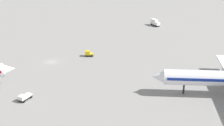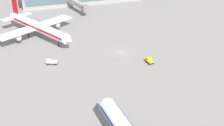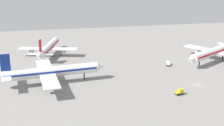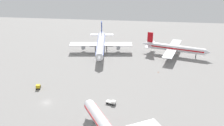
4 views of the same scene
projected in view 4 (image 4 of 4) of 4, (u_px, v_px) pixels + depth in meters
ground at (47, 103)px, 134.43m from camera, size 288.00×288.00×0.00m
airplane_at_gate at (175, 48)px, 185.41m from camera, size 43.44×35.50×13.45m
airplane_distant at (101, 44)px, 189.53m from camera, size 41.18×51.12×15.55m
pushback_tractor at (111, 102)px, 132.89m from camera, size 4.78×3.33×1.90m
baggage_tug at (38, 87)px, 146.27m from camera, size 2.76×3.52×2.30m
safety_cone_near_gate at (158, 72)px, 163.94m from camera, size 0.44×0.44×0.60m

